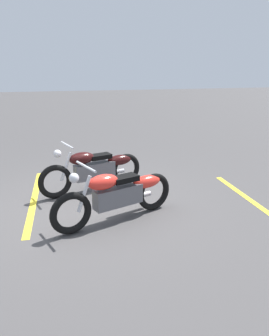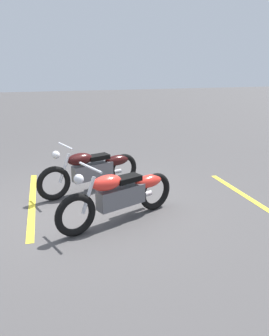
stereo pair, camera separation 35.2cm
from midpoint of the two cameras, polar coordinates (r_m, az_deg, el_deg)
name	(u,v)px [view 2 (the right image)]	position (r m, az deg, el deg)	size (l,w,h in m)	color
ground_plane	(81,207)	(6.05, -11.00, -6.82)	(60.00, 60.00, 0.00)	#474444
motorcycle_bright_foreground	(121,194)	(5.32, -4.21, -4.58)	(2.14, 0.90, 1.04)	black
motorcycle_dark_foreground	(93,169)	(6.64, -8.78, -0.24)	(2.17, 0.85, 1.04)	black
parking_stripe_near	(32,201)	(6.55, -18.93, -5.53)	(3.20, 0.12, 0.01)	yellow
parking_stripe_mid	(255,202)	(6.51, 18.88, -5.66)	(3.20, 0.12, 0.01)	yellow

